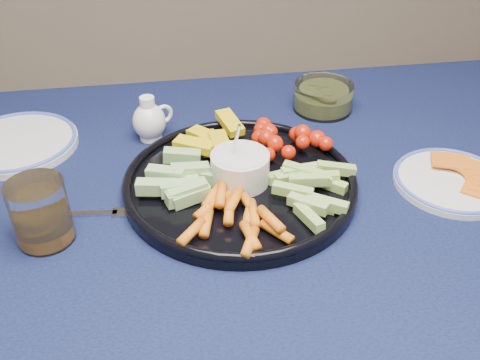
{
  "coord_description": "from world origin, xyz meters",
  "views": [
    {
      "loc": [
        -0.23,
        -0.62,
        1.27
      ],
      "look_at": [
        -0.12,
        0.09,
        0.77
      ],
      "focal_mm": 40.0,
      "sensor_mm": 36.0,
      "label": 1
    }
  ],
  "objects": [
    {
      "name": "fork_left",
      "position": [
        -0.36,
        0.06,
        0.75
      ],
      "size": [
        0.17,
        0.03,
        0.0
      ],
      "color": "silver",
      "rests_on": "dining_table"
    },
    {
      "name": "juice_tumbler",
      "position": [
        -0.42,
        0.01,
        0.79
      ],
      "size": [
        0.08,
        0.08,
        0.1
      ],
      "color": "white",
      "rests_on": "dining_table"
    },
    {
      "name": "creamer_pitcher",
      "position": [
        -0.26,
        0.28,
        0.78
      ],
      "size": [
        0.08,
        0.06,
        0.09
      ],
      "color": "white",
      "rests_on": "dining_table"
    },
    {
      "name": "pickle_bowl",
      "position": [
        0.1,
        0.34,
        0.77
      ],
      "size": [
        0.12,
        0.12,
        0.06
      ],
      "color": "white",
      "rests_on": "dining_table"
    },
    {
      "name": "crudite_platter",
      "position": [
        -0.12,
        0.09,
        0.77
      ],
      "size": [
        0.38,
        0.38,
        0.12
      ],
      "color": "black",
      "rests_on": "dining_table"
    },
    {
      "name": "dining_table",
      "position": [
        0.0,
        0.0,
        0.66
      ],
      "size": [
        1.67,
        1.07,
        0.75
      ],
      "color": "#522C1B",
      "rests_on": "ground"
    },
    {
      "name": "side_plate_extra",
      "position": [
        -0.51,
        0.29,
        0.76
      ],
      "size": [
        0.22,
        0.22,
        0.02
      ],
      "color": "silver",
      "rests_on": "dining_table"
    },
    {
      "name": "cheese_plate",
      "position": [
        0.24,
        0.05,
        0.76
      ],
      "size": [
        0.19,
        0.19,
        0.02
      ],
      "color": "silver",
      "rests_on": "dining_table"
    }
  ]
}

